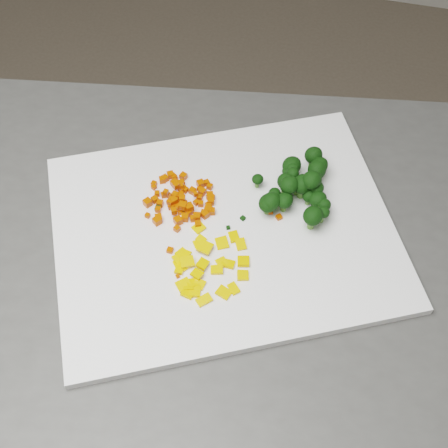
% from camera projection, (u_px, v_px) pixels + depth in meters
% --- Properties ---
extents(ground, '(4.00, 4.00, 0.00)m').
position_uv_depth(ground, '(173.00, 445.00, 1.58)').
color(ground, '#746452').
rests_on(ground, ground).
extents(counter_block, '(0.98, 0.76, 0.90)m').
position_uv_depth(counter_block, '(227.00, 376.00, 1.21)').
color(counter_block, '#474744').
rests_on(counter_block, ground).
extents(cutting_board, '(0.57, 0.52, 0.01)m').
position_uv_depth(cutting_board, '(224.00, 231.00, 0.86)').
color(cutting_board, white).
rests_on(cutting_board, counter_block).
extents(carrot_pile, '(0.10, 0.10, 0.03)m').
position_uv_depth(carrot_pile, '(179.00, 197.00, 0.86)').
color(carrot_pile, '#C83802').
rests_on(carrot_pile, cutting_board).
extents(pepper_pile, '(0.12, 0.12, 0.02)m').
position_uv_depth(pepper_pile, '(206.00, 261.00, 0.81)').
color(pepper_pile, '#FBB20D').
rests_on(pepper_pile, cutting_board).
extents(broccoli_pile, '(0.12, 0.12, 0.06)m').
position_uv_depth(broccoli_pile, '(294.00, 182.00, 0.86)').
color(broccoli_pile, black).
rests_on(broccoli_pile, cutting_board).
extents(carrot_cube_0, '(0.01, 0.01, 0.01)m').
position_uv_depth(carrot_cube_0, '(176.00, 185.00, 0.88)').
color(carrot_cube_0, '#C83802').
rests_on(carrot_cube_0, carrot_pile).
extents(carrot_cube_1, '(0.01, 0.01, 0.01)m').
position_uv_depth(carrot_cube_1, '(170.00, 202.00, 0.86)').
color(carrot_cube_1, '#C83802').
rests_on(carrot_cube_1, carrot_pile).
extents(carrot_cube_2, '(0.01, 0.01, 0.01)m').
position_uv_depth(carrot_cube_2, '(183.00, 206.00, 0.86)').
color(carrot_cube_2, '#C83802').
rests_on(carrot_cube_2, carrot_pile).
extents(carrot_cube_3, '(0.01, 0.01, 0.01)m').
position_uv_depth(carrot_cube_3, '(155.00, 200.00, 0.87)').
color(carrot_cube_3, '#C83802').
rests_on(carrot_cube_3, carrot_pile).
extents(carrot_cube_4, '(0.01, 0.01, 0.01)m').
position_uv_depth(carrot_cube_4, '(182.00, 183.00, 0.89)').
color(carrot_cube_4, '#C83802').
rests_on(carrot_cube_4, carrot_pile).
extents(carrot_cube_5, '(0.01, 0.01, 0.01)m').
position_uv_depth(carrot_cube_5, '(211.00, 197.00, 0.88)').
color(carrot_cube_5, '#C83802').
rests_on(carrot_cube_5, carrot_pile).
extents(carrot_cube_6, '(0.01, 0.01, 0.01)m').
position_uv_depth(carrot_cube_6, '(207.00, 183.00, 0.89)').
color(carrot_cube_6, '#C83802').
rests_on(carrot_cube_6, carrot_pile).
extents(carrot_cube_7, '(0.01, 0.01, 0.01)m').
position_uv_depth(carrot_cube_7, '(174.00, 200.00, 0.86)').
color(carrot_cube_7, '#C83802').
rests_on(carrot_cube_7, carrot_pile).
extents(carrot_cube_8, '(0.01, 0.01, 0.01)m').
position_uv_depth(carrot_cube_8, '(185.00, 190.00, 0.89)').
color(carrot_cube_8, '#C83802').
rests_on(carrot_cube_8, carrot_pile).
extents(carrot_cube_9, '(0.01, 0.01, 0.01)m').
position_uv_depth(carrot_cube_9, '(165.00, 178.00, 0.90)').
color(carrot_cube_9, '#C83802').
rests_on(carrot_cube_9, carrot_pile).
extents(carrot_cube_10, '(0.01, 0.01, 0.01)m').
position_uv_depth(carrot_cube_10, '(148.00, 203.00, 0.87)').
color(carrot_cube_10, '#C83802').
rests_on(carrot_cube_10, carrot_pile).
extents(carrot_cube_11, '(0.01, 0.01, 0.01)m').
position_uv_depth(carrot_cube_11, '(185.00, 217.00, 0.86)').
color(carrot_cube_11, '#C83802').
rests_on(carrot_cube_11, carrot_pile).
extents(carrot_cube_12, '(0.01, 0.01, 0.01)m').
position_uv_depth(carrot_cube_12, '(158.00, 210.00, 0.86)').
color(carrot_cube_12, '#C83802').
rests_on(carrot_cube_12, carrot_pile).
extents(carrot_cube_13, '(0.01, 0.01, 0.01)m').
position_uv_depth(carrot_cube_13, '(171.00, 206.00, 0.87)').
color(carrot_cube_13, '#C83802').
rests_on(carrot_cube_13, carrot_pile).
extents(carrot_cube_14, '(0.01, 0.01, 0.01)m').
position_uv_depth(carrot_cube_14, '(181.00, 212.00, 0.86)').
color(carrot_cube_14, '#C83802').
rests_on(carrot_cube_14, carrot_pile).
extents(carrot_cube_15, '(0.01, 0.01, 0.01)m').
position_uv_depth(carrot_cube_15, '(174.00, 183.00, 0.89)').
color(carrot_cube_15, '#C83802').
rests_on(carrot_cube_15, carrot_pile).
extents(carrot_cube_16, '(0.01, 0.01, 0.01)m').
position_uv_depth(carrot_cube_16, '(157.00, 221.00, 0.85)').
color(carrot_cube_16, '#C83802').
rests_on(carrot_cube_16, carrot_pile).
extents(carrot_cube_17, '(0.01, 0.01, 0.01)m').
position_uv_depth(carrot_cube_17, '(175.00, 178.00, 0.90)').
color(carrot_cube_17, '#C83802').
rests_on(carrot_cube_17, carrot_pile).
extents(carrot_cube_18, '(0.01, 0.01, 0.01)m').
position_uv_depth(carrot_cube_18, '(176.00, 198.00, 0.87)').
color(carrot_cube_18, '#C83802').
rests_on(carrot_cube_18, carrot_pile).
extents(carrot_cube_19, '(0.01, 0.01, 0.01)m').
position_uv_depth(carrot_cube_19, '(174.00, 177.00, 0.90)').
color(carrot_cube_19, '#C83802').
rests_on(carrot_cube_19, carrot_pile).
extents(carrot_cube_20, '(0.01, 0.01, 0.01)m').
position_uv_depth(carrot_cube_20, '(193.00, 219.00, 0.86)').
color(carrot_cube_20, '#C83802').
rests_on(carrot_cube_20, carrot_pile).
extents(carrot_cube_21, '(0.01, 0.01, 0.01)m').
position_uv_depth(carrot_cube_21, '(168.00, 195.00, 0.88)').
color(carrot_cube_21, '#C83802').
rests_on(carrot_cube_21, carrot_pile).
extents(carrot_cube_22, '(0.01, 0.01, 0.01)m').
position_uv_depth(carrot_cube_22, '(166.00, 192.00, 0.87)').
color(carrot_cube_22, '#C83802').
rests_on(carrot_cube_22, carrot_pile).
extents(carrot_cube_23, '(0.01, 0.01, 0.01)m').
position_uv_depth(carrot_cube_23, '(159.00, 218.00, 0.85)').
color(carrot_cube_23, '#C83802').
rests_on(carrot_cube_23, carrot_pile).
extents(carrot_cube_24, '(0.01, 0.01, 0.01)m').
position_uv_depth(carrot_cube_24, '(185.00, 218.00, 0.86)').
color(carrot_cube_24, '#C83802').
rests_on(carrot_cube_24, carrot_pile).
extents(carrot_cube_25, '(0.01, 0.01, 0.01)m').
position_uv_depth(carrot_cube_25, '(148.00, 215.00, 0.86)').
color(carrot_cube_25, '#C83802').
rests_on(carrot_cube_25, carrot_pile).
extents(carrot_cube_26, '(0.01, 0.01, 0.01)m').
position_uv_depth(carrot_cube_26, '(180.00, 208.00, 0.86)').
color(carrot_cube_26, '#C83802').
rests_on(carrot_cube_26, carrot_pile).
extents(carrot_cube_27, '(0.01, 0.01, 0.01)m').
position_uv_depth(carrot_cube_27, '(189.00, 212.00, 0.86)').
color(carrot_cube_27, '#C83802').
rests_on(carrot_cube_27, carrot_pile).
extents(carrot_cube_28, '(0.01, 0.01, 0.01)m').
position_uv_depth(carrot_cube_28, '(198.00, 224.00, 0.85)').
color(carrot_cube_28, '#C83802').
rests_on(carrot_cube_28, carrot_pile).
extents(carrot_cube_29, '(0.01, 0.01, 0.01)m').
position_uv_depth(carrot_cube_29, '(208.00, 205.00, 0.87)').
color(carrot_cube_29, '#C83802').
rests_on(carrot_cube_29, carrot_pile).
extents(carrot_cube_30, '(0.01, 0.01, 0.01)m').
position_uv_depth(carrot_cube_30, '(197.00, 217.00, 0.86)').
color(carrot_cube_30, '#C83802').
rests_on(carrot_cube_30, carrot_pile).
extents(carrot_cube_31, '(0.01, 0.01, 0.01)m').
position_uv_depth(carrot_cube_31, '(178.00, 195.00, 0.87)').
color(carrot_cube_31, '#C83802').
rests_on(carrot_cube_31, carrot_pile).
extents(carrot_cube_32, '(0.01, 0.01, 0.01)m').
position_uv_depth(carrot_cube_32, '(178.00, 183.00, 0.89)').
color(carrot_cube_32, '#C83802').
rests_on(carrot_cube_32, carrot_pile).
extents(carrot_cube_33, '(0.01, 0.01, 0.01)m').
position_uv_depth(carrot_cube_33, '(179.00, 206.00, 0.87)').
color(carrot_cube_33, '#C83802').
rests_on(carrot_cube_33, carrot_pile).
extents(carrot_cube_34, '(0.01, 0.01, 0.01)m').
position_uv_depth(carrot_cube_34, '(204.00, 213.00, 0.86)').
color(carrot_cube_34, '#C83802').
rests_on(carrot_cube_34, carrot_pile).
extents(carrot_cube_35, '(0.01, 0.01, 0.01)m').
position_uv_depth(carrot_cube_35, '(154.00, 187.00, 0.89)').
color(carrot_cube_35, '#C83802').
rests_on(carrot_cube_35, carrot_pile).
extents(carrot_cube_36, '(0.01, 0.01, 0.01)m').
position_uv_depth(carrot_cube_36, '(154.00, 184.00, 0.89)').
color(carrot_cube_36, '#C83802').
rests_on(carrot_cube_36, carrot_pile).
extents(carrot_cube_37, '(0.01, 0.01, 0.01)m').
position_uv_depth(carrot_cube_37, '(174.00, 211.00, 0.86)').
color(carrot_cube_37, '#C83802').
rests_on(carrot_cube_37, carrot_pile).
extents(carrot_cube_38, '(0.01, 0.01, 0.01)m').
position_uv_depth(carrot_cube_38, '(208.00, 210.00, 0.86)').
color(carrot_cube_38, '#C83802').
rests_on(carrot_cube_38, carrot_pile).
extents(carrot_cube_39, '(0.01, 0.01, 0.01)m').
position_uv_depth(carrot_cube_39, '(162.00, 180.00, 0.89)').
color(carrot_cube_39, '#C83802').
rests_on(carrot_cube_39, carrot_pile).
extents(carrot_cube_40, '(0.01, 0.01, 0.01)m').
position_uv_depth(carrot_cube_40, '(160.00, 203.00, 0.87)').
color(carrot_cube_40, '#C83802').
rests_on(carrot_cube_40, carrot_pile).
extents(carrot_cube_41, '(0.01, 0.01, 0.01)m').
position_uv_depth(carrot_cube_41, '(178.00, 221.00, 0.85)').
color(carrot_cube_41, '#C83802').
rests_on(carrot_cube_41, carrot_pile).
extents(carrot_cube_42, '(0.01, 0.01, 0.01)m').
position_uv_depth(carrot_cube_42, '(180.00, 196.00, 0.88)').
color(carrot_cube_42, '#C83802').
rests_on(carrot_cube_42, carrot_pile).
extents(carrot_cube_43, '(0.01, 0.01, 0.01)m').
position_uv_depth(carrot_cube_43, '(189.00, 207.00, 0.86)').
color(carrot_cube_43, '#C83802').
rests_on(carrot_cube_43, carrot_pile).
extents(carrot_cube_44, '(0.01, 0.01, 0.01)m').
position_uv_depth(carrot_cube_44, '(181.00, 194.00, 0.88)').
color(carrot_cube_44, '#C83802').
rests_on(carrot_cube_44, carrot_pile).
extents(carrot_cube_45, '(0.01, 0.01, 0.01)m').
position_uv_depth(carrot_cube_45, '(182.00, 188.00, 0.89)').
color(carrot_cube_45, '#C83802').
rests_on(carrot_cube_45, carrot_pile).
extents(carrot_cube_46, '(0.01, 0.01, 0.01)m').
position_uv_depth(carrot_cube_46, '(211.00, 210.00, 0.86)').
color(carrot_cube_46, '#C83802').
rests_on(carrot_cube_46, carrot_pile).
extents(carrot_cube_47, '(0.01, 0.01, 0.01)m').
position_uv_depth(carrot_cube_47, '(184.00, 202.00, 0.87)').
color(carrot_cube_47, '#C83802').
rests_on(carrot_cube_47, carrot_pile).
extents(carrot_cube_48, '(0.01, 0.01, 0.01)m').
position_uv_depth(carrot_cube_48, '(177.00, 205.00, 0.87)').
color(carrot_cube_48, '#C83802').
rests_on(carrot_cube_48, carrot_pile).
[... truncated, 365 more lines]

